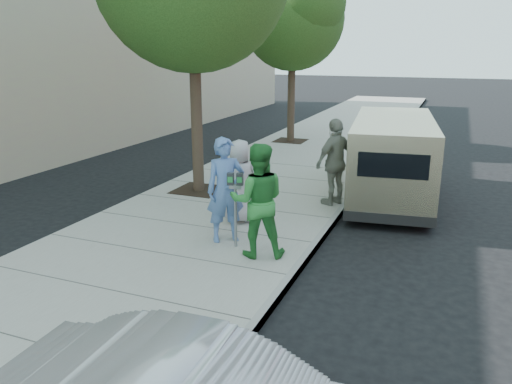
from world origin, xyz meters
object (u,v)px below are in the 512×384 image
(person_green_shirt, at_px, (258,201))
(person_striped_polo, at_px, (335,162))
(person_gray_shirt, at_px, (240,181))
(van, at_px, (392,157))
(person_officer, at_px, (226,190))
(tree_far, at_px, (294,13))
(parking_meter, at_px, (235,194))

(person_green_shirt, relative_size, person_striped_polo, 1.00)
(person_green_shirt, xyz_separation_m, person_gray_shirt, (-1.00, 1.51, -0.13))
(van, bearing_deg, person_striped_polo, -133.91)
(person_officer, distance_m, person_green_shirt, 0.92)
(van, bearing_deg, tree_far, 120.00)
(tree_far, height_order, person_striped_polo, tree_far)
(van, relative_size, person_striped_polo, 2.81)
(parking_meter, height_order, van, van)
(person_gray_shirt, xyz_separation_m, person_striped_polo, (1.55, 1.96, 0.13))
(tree_far, relative_size, person_officer, 3.29)
(van, height_order, person_gray_shirt, van)
(tree_far, xyz_separation_m, van, (4.54, -6.00, -3.81))
(person_officer, relative_size, person_gray_shirt, 1.13)
(parking_meter, height_order, person_striped_polo, person_striped_polo)
(person_gray_shirt, distance_m, person_striped_polo, 2.50)
(parking_meter, relative_size, person_striped_polo, 0.70)
(van, relative_size, person_officer, 2.85)
(parking_meter, bearing_deg, person_striped_polo, 56.23)
(van, xyz_separation_m, person_green_shirt, (-1.64, -4.92, 0.08))
(tree_far, height_order, parking_meter, tree_far)
(van, distance_m, person_officer, 5.12)
(parking_meter, relative_size, van, 0.25)
(parking_meter, height_order, person_green_shirt, person_green_shirt)
(person_striped_polo, bearing_deg, parking_meter, 12.47)
(parking_meter, distance_m, van, 5.18)
(tree_far, relative_size, person_green_shirt, 3.24)
(tree_far, bearing_deg, parking_meter, -77.42)
(tree_far, xyz_separation_m, person_striped_polo, (3.45, -7.46, -3.73))
(person_officer, xyz_separation_m, person_gray_shirt, (-0.18, 1.08, -0.12))
(person_green_shirt, bearing_deg, parking_meter, -43.69)
(parking_meter, bearing_deg, tree_far, 86.86)
(tree_far, height_order, person_green_shirt, tree_far)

